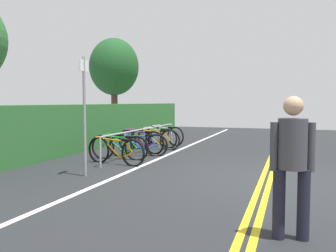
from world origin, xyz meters
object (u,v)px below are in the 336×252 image
at_px(bicycle_5, 157,137).
at_px(bicycle_6, 165,135).
at_px(bicycle_0, 115,151).
at_px(bike_rack, 144,135).
at_px(bicycle_4, 155,139).
at_px(pedestrian, 292,158).
at_px(bicycle_2, 139,145).
at_px(tree_mid, 114,67).
at_px(bicycle_3, 141,141).
at_px(bicycle_1, 120,147).
at_px(sign_post_near, 84,106).

bearing_deg(bicycle_5, bicycle_6, -3.35).
bearing_deg(bicycle_5, bicycle_0, -175.82).
distance_m(bike_rack, bicycle_4, 0.80).
bearing_deg(bicycle_5, bicycle_4, -164.93).
bearing_deg(pedestrian, bicycle_2, 38.82).
distance_m(pedestrian, tree_mid, 14.95).
relative_size(bicycle_2, tree_mid, 0.34).
distance_m(bicycle_4, tree_mid, 7.52).
height_order(bicycle_6, pedestrian, pedestrian).
distance_m(bicycle_2, bicycle_5, 2.21).
relative_size(bicycle_3, tree_mid, 0.37).
height_order(bicycle_4, pedestrian, pedestrian).
height_order(bicycle_3, bicycle_5, bicycle_3).
distance_m(bike_rack, bicycle_1, 1.42).
distance_m(bicycle_1, bicycle_4, 2.17).
relative_size(bike_rack, bicycle_2, 3.28).
bearing_deg(bicycle_1, bicycle_4, -4.75).
bearing_deg(bicycle_5, sign_post_near, -176.27).
height_order(bicycle_6, tree_mid, tree_mid).
height_order(bike_rack, bicycle_6, bike_rack).
distance_m(bicycle_6, tree_mid, 6.48).
height_order(bicycle_3, bicycle_4, bicycle_3).
bearing_deg(sign_post_near, bicycle_2, 1.26).
distance_m(bicycle_0, sign_post_near, 1.88).
relative_size(bicycle_0, bicycle_5, 1.06).
distance_m(bike_rack, sign_post_near, 3.74).
xyz_separation_m(bicycle_6, sign_post_near, (-5.79, -0.29, 1.14)).
height_order(bicycle_0, bicycle_4, bicycle_0).
relative_size(bicycle_4, bicycle_6, 1.04).
relative_size(pedestrian, tree_mid, 0.34).
height_order(pedestrian, tree_mid, tree_mid).
xyz_separation_m(bicycle_4, tree_mid, (5.43, 4.29, 2.96)).
xyz_separation_m(bicycle_2, pedestrian, (-5.16, -4.15, 0.61)).
height_order(bicycle_4, sign_post_near, sign_post_near).
bearing_deg(sign_post_near, bicycle_4, 1.81).
distance_m(bike_rack, bicycle_5, 1.51).
bearing_deg(bicycle_1, bike_rack, -4.85).
bearing_deg(bicycle_4, sign_post_near, -178.19).
relative_size(pedestrian, sign_post_near, 0.65).
bearing_deg(bicycle_4, bicycle_1, 175.25).
xyz_separation_m(bicycle_2, bicycle_6, (2.88, 0.23, 0.02)).
xyz_separation_m(bicycle_3, tree_mid, (6.19, 4.12, 2.95)).
height_order(bicycle_5, pedestrian, pedestrian).
relative_size(bicycle_0, tree_mid, 0.37).
distance_m(bicycle_5, tree_mid, 6.91).
distance_m(bicycle_1, pedestrian, 6.30).
relative_size(bicycle_0, bicycle_3, 1.01).
height_order(bicycle_0, bicycle_2, bicycle_0).
xyz_separation_m(bicycle_0, bicycle_5, (3.61, 0.26, -0.01)).
distance_m(bicycle_5, bicycle_6, 0.68).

